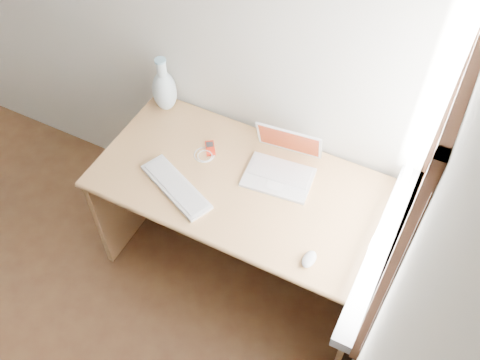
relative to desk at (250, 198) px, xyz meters
The scene contains 9 objects.
window 1.05m from the desk, 12.87° to the right, with size 0.11×0.99×1.10m.
desk is the anchor object (origin of this frame).
laptop 0.30m from the desk, 23.20° to the left, with size 0.34×0.29×0.21m.
external_keyboard 0.43m from the desk, 136.34° to the right, with size 0.42×0.28×0.02m.
mouse 0.59m from the desk, 37.61° to the right, with size 0.05×0.09×0.03m, color white.
ipod 0.33m from the desk, behind, with size 0.09×0.10×0.01m.
cable_coil 0.33m from the desk, behind, with size 0.10×0.10×0.01m, color white.
remote 0.50m from the desk, 156.82° to the right, with size 0.03×0.08×0.01m, color white.
vase 0.70m from the desk, 162.41° to the left, with size 0.12×0.12×0.32m.
Camera 1 is at (1.70, -0.02, 2.68)m, focal length 40.00 mm.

